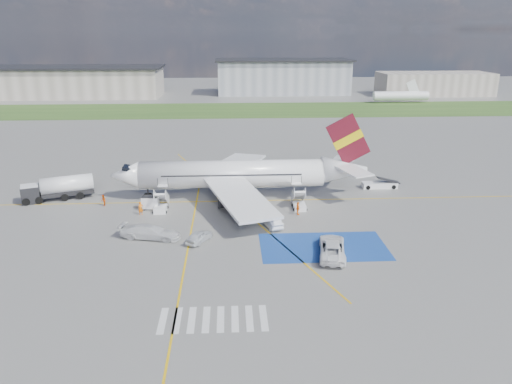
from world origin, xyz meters
TOP-DOWN VIEW (x-y plane):
  - ground at (0.00, 0.00)m, footprint 400.00×400.00m
  - grass_strip at (0.00, 95.00)m, footprint 400.00×30.00m
  - taxiway_line_main at (0.00, 12.00)m, footprint 120.00×0.20m
  - taxiway_line_cross at (-5.00, -10.00)m, footprint 0.20×60.00m
  - taxiway_line_diag at (0.00, 12.00)m, footprint 20.71×56.45m
  - staging_box at (10.00, -4.00)m, footprint 14.00×8.00m
  - crosswalk at (-1.80, -18.00)m, footprint 9.00×4.00m
  - terminal_west at (-55.00, 130.00)m, footprint 60.00×22.00m
  - terminal_centre at (20.00, 135.00)m, footprint 48.00×18.00m
  - terminal_east at (75.00, 128.00)m, footprint 40.00×16.00m
  - airliner at (1.51, 14.00)m, footprint 36.81×32.95m
  - airstairs_fwd at (-9.50, 8.70)m, footprint 1.90×5.20m
  - airstairs_aft at (9.00, 8.70)m, footprint 1.90×5.20m
  - fuel_tanker at (-24.54, 14.18)m, footprint 9.85×5.62m
  - gpu_cart at (-10.96, 9.38)m, footprint 2.27×1.54m
  - belt_loader at (22.50, 17.03)m, footprint 5.65×2.15m
  - car_silver_a at (-3.86, -1.96)m, footprint 3.34×4.18m
  - car_silver_b at (4.71, 2.25)m, footprint 2.70×4.51m
  - van_white_a at (10.55, -6.07)m, footprint 3.61×6.15m
  - van_white_b at (-9.53, -0.62)m, footprint 5.68×3.33m
  - crew_fwd at (-11.90, 7.23)m, footprint 0.76×0.67m
  - crew_nose at (-17.57, 10.96)m, footprint 0.85×0.93m
  - crew_aft at (8.50, 6.11)m, footprint 0.54×1.08m

SIDE VIEW (x-z plane):
  - ground at x=0.00m, z-range 0.00..0.00m
  - grass_strip at x=0.00m, z-range 0.00..0.01m
  - taxiway_line_main at x=0.00m, z-range 0.00..0.01m
  - taxiway_line_cross at x=-5.00m, z-range 0.00..0.01m
  - taxiway_line_diag at x=0.00m, z-range 0.00..0.01m
  - staging_box at x=10.00m, z-range 0.00..0.01m
  - crosswalk at x=-1.80m, z-range 0.00..0.01m
  - belt_loader at x=22.50m, z-range -0.42..1.26m
  - airstairs_fwd at x=-9.50m, z-range -1.18..2.42m
  - airstairs_aft at x=9.00m, z-range -1.18..2.42m
  - car_silver_a at x=-3.86m, z-range 0.00..1.34m
  - car_silver_b at x=4.71m, z-range 0.00..1.40m
  - crew_nose at x=-17.57m, z-range 0.00..1.56m
  - gpu_cart at x=-10.96m, z-range -0.09..1.73m
  - crew_fwd at x=-11.90m, z-range 0.00..1.74m
  - crew_aft at x=8.50m, z-range 0.00..1.78m
  - van_white_b at x=-9.53m, z-range 0.00..2.08m
  - van_white_a at x=10.55m, z-range 0.00..2.17m
  - fuel_tanker at x=-24.54m, z-range -0.26..3.01m
  - airliner at x=1.51m, z-range -2.57..9.35m
  - terminal_east at x=75.00m, z-range 0.00..8.00m
  - terminal_west at x=-55.00m, z-range 0.00..10.00m
  - terminal_centre at x=20.00m, z-range 0.00..12.00m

